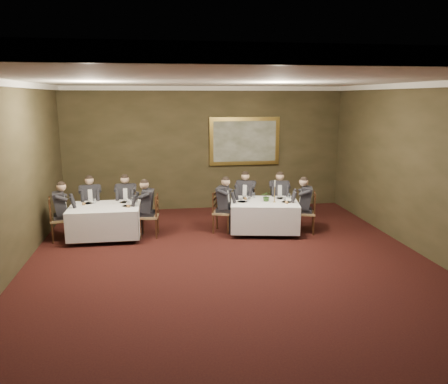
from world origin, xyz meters
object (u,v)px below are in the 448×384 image
object	(u,v)px
chair_main_backright	(279,212)
candlestick	(275,194)
diner_main_backright	(279,204)
painting	(245,141)
chair_main_endright	(306,221)
diner_sec_backright	(127,207)
table_second	(105,219)
diner_main_endleft	(222,211)
chair_main_endleft	(222,220)
chair_sec_backright	(127,216)
chair_sec_endright	(150,224)
table_main	(264,214)
diner_sec_endright	(149,215)
diner_sec_backleft	(91,209)
diner_main_backleft	(246,203)
chair_main_backleft	(246,212)
chair_sec_backleft	(92,218)
chair_sec_endleft	(60,228)
diner_sec_endleft	(60,218)
centerpiece	(267,196)
diner_main_endright	(306,212)

from	to	relation	value
chair_main_backright	candlestick	size ratio (longest dim) A/B	1.84
diner_main_backright	painting	distance (m)	2.37
chair_main_endright	diner_sec_backright	distance (m)	4.43
chair_main_endright	table_second	bearing A→B (deg)	104.08
table_second	diner_main_endleft	distance (m)	2.74
chair_main_backright	chair_main_endleft	xyz separation A→B (m)	(-1.57, -0.55, 0.00)
chair_sec_backright	chair_sec_endright	distance (m)	1.00
table_main	diner_sec_endright	size ratio (longest dim) A/B	1.34
diner_sec_backleft	painting	xyz separation A→B (m)	(4.15, 1.62, 1.44)
chair_main_endleft	chair_sec_backright	distance (m)	2.41
table_second	diner_main_backleft	world-z (taller)	diner_main_backleft
table_main	diner_sec_backleft	world-z (taller)	diner_sec_backleft
chair_main_backleft	painting	size ratio (longest dim) A/B	0.49
candlestick	chair_main_backleft	bearing A→B (deg)	116.37
chair_sec_backleft	chair_sec_endright	world-z (taller)	same
painting	table_main	bearing A→B (deg)	-90.00
chair_sec_backright	chair_sec_endleft	bearing A→B (deg)	30.93
chair_main_endright	diner_sec_endleft	bearing A→B (deg)	104.60
diner_sec_endright	diner_sec_backright	bearing A→B (deg)	41.55
diner_sec_endleft	diner_main_endleft	bearing A→B (deg)	79.28
chair_main_backright	diner_sec_endright	world-z (taller)	diner_sec_endright
diner_main_endleft	chair_main_endleft	bearing A→B (deg)	-90.00
centerpiece	candlestick	bearing A→B (deg)	-37.23
diner_sec_endleft	chair_main_endright	bearing A→B (deg)	75.23
chair_main_endright	chair_sec_backleft	distance (m)	5.27
diner_main_backright	diner_main_endright	xyz separation A→B (m)	(0.42, -0.90, 0.00)
table_second	diner_main_backright	size ratio (longest dim) A/B	1.19
painting	chair_sec_backleft	bearing A→B (deg)	-158.83
candlestick	chair_main_backright	bearing A→B (deg)	67.60
table_main	chair_sec_endright	bearing A→B (deg)	178.34
chair_sec_endright	diner_main_backleft	bearing A→B (deg)	-65.39
chair_main_endright	diner_sec_endright	distance (m)	3.75
diner_sec_backright	diner_sec_endright	bearing A→B (deg)	126.38
diner_sec_backleft	centerpiece	xyz separation A→B (m)	(4.21, -0.88, 0.39)
table_main	chair_main_backleft	distance (m)	0.94
table_main	diner_main_endright	xyz separation A→B (m)	(0.99, -0.18, 0.06)
chair_sec_endleft	painting	size ratio (longest dim) A/B	0.49
chair_sec_backright	chair_main_backleft	bearing A→B (deg)	-178.89
diner_main_backright	diner_main_endright	bearing A→B (deg)	124.55
diner_main_backleft	chair_sec_backright	xyz separation A→B (m)	(-3.02, 0.02, -0.23)
chair_main_backright	diner_sec_endleft	size ratio (longest dim) A/B	0.74
painting	chair_sec_endright	bearing A→B (deg)	-138.21
table_main	chair_main_backleft	world-z (taller)	chair_main_backleft
diner_main_backleft	chair_sec_backright	size ratio (longest dim) A/B	1.35
centerpiece	painting	world-z (taller)	painting
diner_sec_endright	diner_main_backright	bearing A→B (deg)	-72.42
chair_main_backright	chair_sec_endright	distance (m)	3.35
candlestick	painting	size ratio (longest dim) A/B	0.27
chair_main_endright	diner_sec_endleft	world-z (taller)	diner_sec_endleft
table_second	diner_sec_endright	size ratio (longest dim) A/B	1.19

